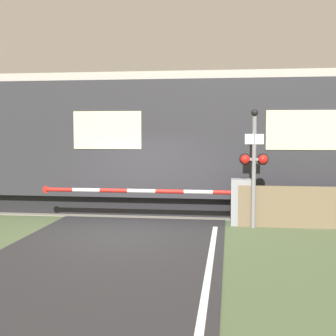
{
  "coord_description": "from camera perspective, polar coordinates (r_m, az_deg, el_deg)",
  "views": [
    {
      "loc": [
        2.45,
        -11.17,
        2.52
      ],
      "look_at": [
        0.71,
        2.06,
        1.48
      ],
      "focal_mm": 50.0,
      "sensor_mm": 36.0,
      "label": 1
    }
  ],
  "objects": [
    {
      "name": "ground_plane",
      "position": [
        11.72,
        -4.79,
        -7.97
      ],
      "size": [
        80.0,
        80.0,
        0.0
      ],
      "primitive_type": "plane",
      "color": "#475638"
    },
    {
      "name": "track_bed",
      "position": [
        15.2,
        -1.88,
        -4.98
      ],
      "size": [
        36.0,
        3.2,
        0.13
      ],
      "color": "slate",
      "rests_on": "ground_plane"
    },
    {
      "name": "train",
      "position": [
        14.93,
        15.24,
        2.97
      ],
      "size": [
        20.1,
        3.1,
        4.25
      ],
      "color": "black",
      "rests_on": "ground_plane"
    },
    {
      "name": "crossing_barrier",
      "position": [
        12.77,
        6.92,
        -3.89
      ],
      "size": [
        5.92,
        0.44,
        1.25
      ],
      "color": "gray",
      "rests_on": "ground_plane"
    },
    {
      "name": "signal_post",
      "position": [
        12.33,
        10.44,
        0.86
      ],
      "size": [
        0.76,
        0.26,
        3.1
      ],
      "color": "gray",
      "rests_on": "ground_plane"
    },
    {
      "name": "roadside_fence",
      "position": [
        12.77,
        18.15,
        -4.63
      ],
      "size": [
        4.25,
        0.06,
        1.1
      ],
      "color": "#726047",
      "rests_on": "ground_plane"
    }
  ]
}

